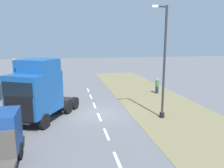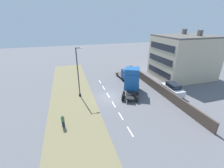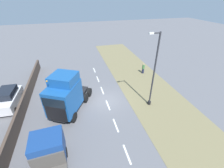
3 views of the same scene
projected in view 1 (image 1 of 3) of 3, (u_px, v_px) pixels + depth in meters
The scene contains 6 objects.
ground_plane at pixel (98, 113), 17.66m from camera, with size 120.00×120.00×0.00m, color slate.
grass_verge at pixel (167, 109), 18.82m from camera, with size 7.00×44.00×0.01m.
lane_markings at pixel (97, 111), 18.34m from camera, with size 0.16×17.80×0.00m.
lorry_cab at pixel (37, 91), 15.44m from camera, with size 5.04×6.48×4.65m.
lamp_post at pixel (163, 69), 15.94m from camera, with size 1.31×0.37×8.20m.
pedestrian at pixel (157, 86), 24.27m from camera, with size 0.39×0.39×1.67m.
Camera 1 is at (2.18, 16.77, 5.74)m, focal length 35.00 mm.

